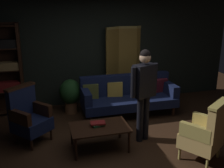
{
  "coord_description": "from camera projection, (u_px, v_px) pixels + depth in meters",
  "views": [
    {
      "loc": [
        -1.3,
        -3.98,
        2.48
      ],
      "look_at": [
        0.0,
        0.8,
        0.95
      ],
      "focal_mm": 43.04,
      "sensor_mm": 36.0,
      "label": 1
    }
  ],
  "objects": [
    {
      "name": "ground_plane",
      "position": [
        124.0,
        148.0,
        4.73
      ],
      "size": [
        10.0,
        10.0,
        0.0
      ],
      "primitive_type": "plane",
      "color": "#331E11"
    },
    {
      "name": "back_wall",
      "position": [
        94.0,
        47.0,
        6.57
      ],
      "size": [
        7.2,
        0.1,
        2.8
      ],
      "primitive_type": "cube",
      "color": "black",
      "rests_on": "ground_plane"
    },
    {
      "name": "folding_screen",
      "position": [
        142.0,
        61.0,
        7.0
      ],
      "size": [
        2.07,
        0.57,
        1.9
      ],
      "color": "olive",
      "rests_on": "ground_plane"
    },
    {
      "name": "bookshelf",
      "position": [
        1.0,
        69.0,
        5.9
      ],
      "size": [
        0.9,
        0.32,
        2.05
      ],
      "color": "black",
      "rests_on": "ground_plane"
    },
    {
      "name": "velvet_couch",
      "position": [
        128.0,
        95.0,
        6.07
      ],
      "size": [
        2.12,
        0.78,
        0.88
      ],
      "color": "black",
      "rests_on": "ground_plane"
    },
    {
      "name": "coffee_table",
      "position": [
        99.0,
        129.0,
        4.63
      ],
      "size": [
        1.0,
        0.64,
        0.42
      ],
      "color": "black",
      "rests_on": "ground_plane"
    },
    {
      "name": "armchair_gilt_accent",
      "position": [
        205.0,
        133.0,
        4.24
      ],
      "size": [
        0.8,
        0.8,
        1.04
      ],
      "color": "tan",
      "rests_on": "ground_plane"
    },
    {
      "name": "armchair_wing_left",
      "position": [
        29.0,
        116.0,
        4.86
      ],
      "size": [
        0.82,
        0.81,
        1.04
      ],
      "color": "black",
      "rests_on": "ground_plane"
    },
    {
      "name": "standing_figure",
      "position": [
        144.0,
        87.0,
        4.73
      ],
      "size": [
        0.56,
        0.34,
        1.7
      ],
      "color": "black",
      "rests_on": "ground_plane"
    },
    {
      "name": "potted_plant",
      "position": [
        70.0,
        94.0,
        6.12
      ],
      "size": [
        0.5,
        0.5,
        0.8
      ],
      "color": "brown",
      "rests_on": "ground_plane"
    },
    {
      "name": "book_green_cloth",
      "position": [
        98.0,
        125.0,
        4.64
      ],
      "size": [
        0.25,
        0.19,
        0.04
      ],
      "primitive_type": "cube",
      "rotation": [
        0.0,
        0.0,
        0.25
      ],
      "color": "#1E4C28",
      "rests_on": "coffee_table"
    },
    {
      "name": "book_red_leather",
      "position": [
        98.0,
        123.0,
        4.63
      ],
      "size": [
        0.27,
        0.18,
        0.03
      ],
      "primitive_type": "cube",
      "rotation": [
        0.0,
        0.0,
        -0.09
      ],
      "color": "maroon",
      "rests_on": "book_green_cloth"
    }
  ]
}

